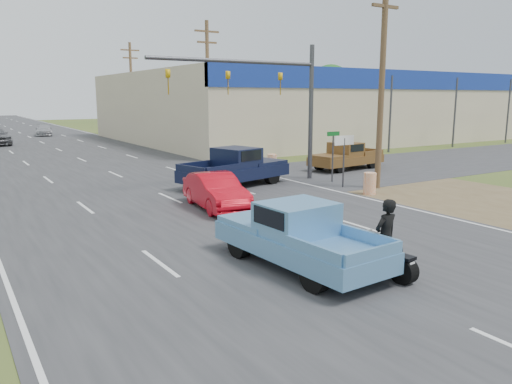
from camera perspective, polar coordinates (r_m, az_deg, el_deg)
main_road at (r=44.99m, az=-21.63°, el=4.51°), size 15.00×180.00×0.02m
cross_road at (r=23.88m, az=-11.66°, el=0.12°), size 120.00×10.00×0.02m
dirt_verge at (r=24.13m, az=21.25°, el=-0.30°), size 8.00×18.00×0.01m
big_box_store at (r=59.54m, az=10.40°, el=9.63°), size 50.00×28.10×6.60m
utility_pole_1 at (r=24.54m, az=14.21°, el=12.76°), size 2.00×0.28×10.00m
utility_pole_2 at (r=39.24m, az=-5.54°, el=12.17°), size 2.00×0.28×10.00m
utility_pole_3 at (r=55.90m, az=-14.03°, el=11.48°), size 2.00×0.28×10.00m
tree_3 at (r=97.32m, az=8.50°, el=11.77°), size 8.40×8.40×10.40m
tree_5 at (r=106.13m, az=-11.31°, el=11.43°), size 7.98×7.98×9.88m
barrel_0 at (r=23.07m, az=12.87°, el=0.94°), size 0.56×0.56×1.00m
barrel_1 at (r=29.84m, az=1.84°, el=3.39°), size 0.56×0.56×1.00m
lane_sign at (r=24.46m, az=10.03°, el=4.91°), size 1.20×0.08×2.52m
street_name_sign at (r=26.00m, az=8.78°, el=4.64°), size 0.80×0.08×2.61m
signal_mast at (r=25.25m, az=1.47°, el=11.84°), size 9.12×0.40×7.00m
red_convertible at (r=19.64m, az=-4.61°, el=0.06°), size 1.98×4.36×1.39m
motorcycle at (r=12.62m, az=14.64°, el=-7.48°), size 0.63×2.04×1.04m
rider at (r=12.51m, az=14.57°, el=-5.40°), size 0.72×0.51×1.85m
blue_pickup at (r=12.99m, az=4.58°, el=-4.82°), size 2.26×5.21×1.69m
navy_pickup at (r=24.66m, az=-2.21°, el=2.91°), size 6.10×3.58×1.90m
brown_pickup at (r=30.76m, az=10.16°, el=4.08°), size 5.17×2.54×1.65m
distant_car_silver at (r=62.29m, az=-23.08°, el=6.52°), size 2.45×4.54×1.25m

